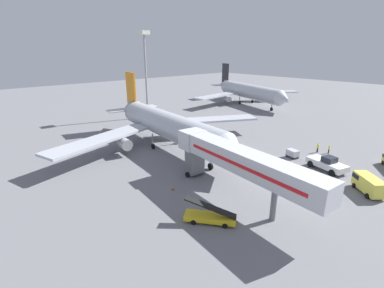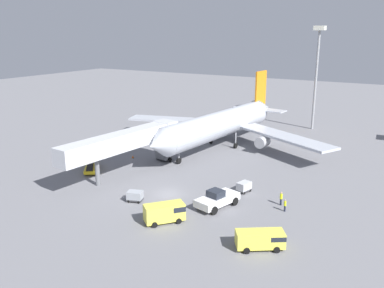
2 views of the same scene
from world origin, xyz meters
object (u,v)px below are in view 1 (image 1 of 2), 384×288
(safety_cone_bravo, at_px, (173,188))
(baggage_cart_mid_left, at_px, (293,153))
(belt_loader_truck, at_px, (210,216))
(airplane_at_gate, at_px, (167,125))
(ground_crew_worker_foreground, at_px, (318,148))
(jet_bridge, at_px, (234,159))
(baggage_cart_far_right, at_px, (323,196))
(safety_cone_alpha, at_px, (300,196))
(ground_crew_worker_midground, at_px, (329,149))
(apron_light_mast, at_px, (145,58))
(service_van_far_left, at_px, (368,184))
(pushback_tug, at_px, (327,164))
(airplane_background, at_px, (248,91))

(safety_cone_bravo, bearing_deg, baggage_cart_mid_left, -11.40)
(belt_loader_truck, relative_size, safety_cone_bravo, 10.00)
(airplane_at_gate, relative_size, ground_crew_worker_foreground, 25.16)
(airplane_at_gate, xyz_separation_m, jet_bridge, (-5.75, -22.13, 0.77))
(baggage_cart_mid_left, relative_size, ground_crew_worker_foreground, 1.25)
(airplane_at_gate, xyz_separation_m, baggage_cart_far_right, (2.08, -30.71, -3.87))
(belt_loader_truck, height_order, safety_cone_alpha, belt_loader_truck)
(ground_crew_worker_midground, distance_m, apron_light_mast, 51.60)
(jet_bridge, relative_size, ground_crew_worker_midground, 14.70)
(apron_light_mast, bearing_deg, jet_bridge, -110.43)
(baggage_cart_mid_left, bearing_deg, belt_loader_truck, -170.94)
(baggage_cart_mid_left, relative_size, safety_cone_alpha, 4.09)
(airplane_at_gate, xyz_separation_m, service_van_far_left, (9.16, -33.81, -3.35))
(pushback_tug, height_order, belt_loader_truck, belt_loader_truck)
(service_van_far_left, distance_m, airplane_background, 67.05)
(baggage_cart_mid_left, height_order, safety_cone_bravo, baggage_cart_mid_left)
(airplane_background, bearing_deg, safety_cone_alpha, -136.61)
(service_van_far_left, height_order, apron_light_mast, apron_light_mast)
(apron_light_mast, bearing_deg, airplane_background, -8.74)
(ground_crew_worker_midground, bearing_deg, ground_crew_worker_foreground, 122.96)
(baggage_cart_far_right, bearing_deg, baggage_cart_mid_left, 42.86)
(belt_loader_truck, relative_size, apron_light_mast, 0.25)
(airplane_at_gate, height_order, safety_cone_alpha, airplane_at_gate)
(baggage_cart_far_right, relative_size, safety_cone_alpha, 4.16)
(ground_crew_worker_midground, relative_size, safety_cone_bravo, 2.79)
(safety_cone_alpha, distance_m, airplane_background, 68.69)
(ground_crew_worker_foreground, bearing_deg, pushback_tug, -145.69)
(ground_crew_worker_foreground, relative_size, safety_cone_alpha, 3.26)
(jet_bridge, xyz_separation_m, belt_loader_truck, (-6.37, -2.05, -4.69))
(ground_crew_worker_midground, distance_m, safety_cone_alpha, 20.47)
(service_van_far_left, xyz_separation_m, ground_crew_worker_midground, (11.57, 10.24, -0.45))
(airplane_at_gate, relative_size, ground_crew_worker_midground, 28.61)
(ground_crew_worker_foreground, relative_size, ground_crew_worker_midground, 1.14)
(belt_loader_truck, xyz_separation_m, safety_cone_bravo, (1.62, 8.94, -0.46))
(pushback_tug, distance_m, belt_loader_truck, 24.80)
(pushback_tug, xyz_separation_m, baggage_cart_mid_left, (0.98, 6.64, -0.30))
(baggage_cart_far_right, xyz_separation_m, ground_crew_worker_foreground, (17.56, 8.82, 0.18))
(airplane_at_gate, bearing_deg, airplane_background, 20.32)
(airplane_at_gate, bearing_deg, safety_cone_alpha, -88.32)
(airplane_at_gate, height_order, jet_bridge, airplane_at_gate)
(ground_crew_worker_foreground, bearing_deg, service_van_far_left, -131.34)
(airplane_at_gate, height_order, ground_crew_worker_foreground, airplane_at_gate)
(airplane_background, xyz_separation_m, apron_light_mast, (-38.93, 5.99, 11.98))
(pushback_tug, distance_m, baggage_cart_mid_left, 6.72)
(belt_loader_truck, xyz_separation_m, ground_crew_worker_foreground, (31.76, 2.28, 0.24))
(jet_bridge, bearing_deg, apron_light_mast, 69.57)
(safety_cone_bravo, bearing_deg, belt_loader_truck, -100.26)
(belt_loader_truck, distance_m, safety_cone_alpha, 13.61)
(airplane_at_gate, xyz_separation_m, ground_crew_worker_midground, (20.73, -23.57, -3.80))
(airplane_at_gate, distance_m, ground_crew_worker_foreground, 29.64)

